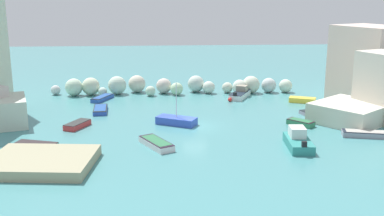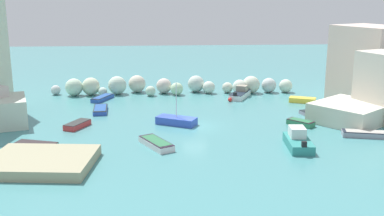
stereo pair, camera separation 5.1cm
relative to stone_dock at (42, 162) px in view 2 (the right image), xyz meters
name	(u,v)px [view 2 (the right image)]	position (x,y,z in m)	size (l,w,h in m)	color
cove_water	(195,126)	(13.58, 11.04, -0.44)	(160.00, 160.00, 0.00)	teal
rock_breakwater	(170,86)	(11.26, 28.15, 0.69)	(34.60, 4.67, 2.57)	silver
stone_dock	(42,162)	(0.00, 0.00, 0.00)	(8.43, 6.80, 0.88)	tan
channel_buoy	(230,100)	(19.12, 22.49, -0.17)	(0.54, 0.54, 0.54)	red
moored_boat_0	(313,112)	(28.14, 15.53, -0.21)	(3.43, 2.18, 0.46)	gray
moored_boat_1	(176,121)	(11.64, 11.96, -0.01)	(4.67, 3.60, 4.72)	blue
moored_boat_2	(77,125)	(0.97, 11.51, -0.13)	(2.63, 3.55, 0.62)	#C33233
moored_boat_3	(103,98)	(2.11, 24.57, -0.14)	(2.79, 4.29, 0.57)	#2E53B1
moored_boat_4	(302,100)	(28.62, 21.43, -0.11)	(3.69, 2.69, 0.65)	yellow
moored_boat_5	(301,123)	(25.14, 10.65, -0.12)	(2.85, 2.99, 0.61)	#357E54
moored_boat_6	(35,147)	(-1.59, 4.26, -0.09)	(4.23, 2.73, 0.70)	teal
moored_boat_7	(298,141)	(22.72, 3.49, 0.18)	(2.43, 4.95, 1.79)	teal
moored_boat_8	(240,94)	(20.94, 25.01, 0.09)	(3.72, 5.20, 1.53)	white
moored_boat_9	(156,143)	(9.47, 4.54, -0.11)	(3.47, 4.68, 0.63)	white
moored_boat_10	(100,109)	(2.61, 18.19, -0.15)	(1.91, 4.28, 0.55)	#2D4EB1
moored_boat_11	(365,134)	(30.41, 6.19, -0.13)	(4.70, 2.48, 0.59)	#938F9C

